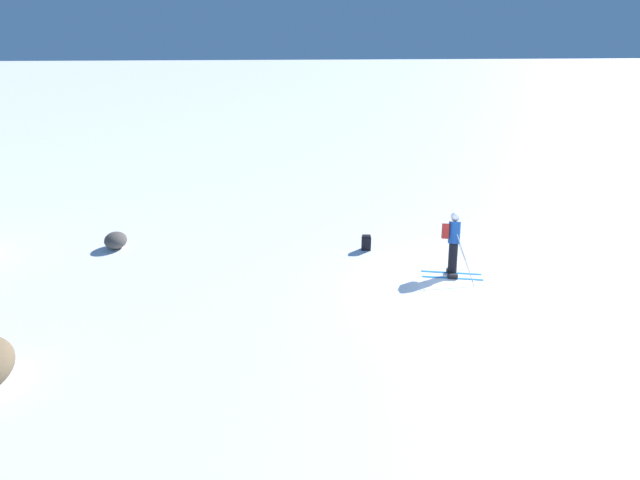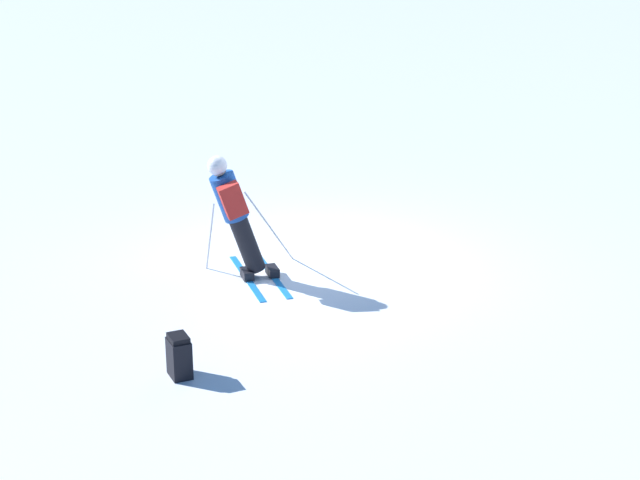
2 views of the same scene
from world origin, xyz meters
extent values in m
plane|color=white|center=(0.00, 0.00, 0.00)|extent=(300.00, 300.00, 0.00)
cube|color=#1E7AC6|center=(0.72, 0.04, 0.01)|extent=(0.49, 1.71, 0.01)
cube|color=#1E7AC6|center=(1.07, -0.04, 0.01)|extent=(0.49, 1.71, 0.01)
cube|color=black|center=(0.72, 0.04, 0.07)|extent=(0.20, 0.31, 0.12)
cube|color=black|center=(1.07, -0.04, 0.07)|extent=(0.20, 0.31, 0.12)
cylinder|color=black|center=(1.06, -0.04, 0.51)|extent=(0.55, 0.37, 0.86)
cylinder|color=#194799|center=(1.28, -0.09, 1.20)|extent=(0.59, 0.45, 0.71)
sphere|color=tan|center=(1.42, -0.13, 1.62)|extent=(0.34, 0.29, 0.29)
sphere|color=silver|center=(1.42, -0.13, 1.64)|extent=(0.39, 0.34, 0.34)
cube|color=#AD231E|center=(1.35, 0.16, 1.23)|extent=(0.44, 0.27, 0.51)
cylinder|color=#B7B7BC|center=(0.61, -0.24, 0.62)|extent=(0.93, 0.33, 1.26)
cylinder|color=#B7B7BC|center=(1.42, -0.44, 0.55)|extent=(0.11, 0.52, 1.11)
cube|color=black|center=(3.05, 2.15, 0.22)|extent=(0.25, 0.32, 0.44)
cube|color=black|center=(3.05, 2.15, 0.47)|extent=(0.23, 0.29, 0.06)
camera|label=1|loc=(-11.79, 5.18, 6.49)|focal=28.00mm
camera|label=2|loc=(7.26, 12.10, 5.51)|focal=60.00mm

